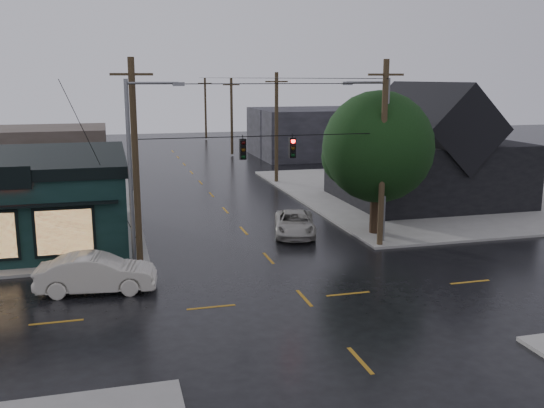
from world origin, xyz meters
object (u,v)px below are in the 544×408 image
object	(u,v)px
suv_silver	(295,223)
sedan_cream	(97,273)
utility_pole_nw	(140,265)
corner_tree	(378,147)
utility_pole_ne	(379,247)

from	to	relation	value
suv_silver	sedan_cream	bearing A→B (deg)	-132.85
utility_pole_nw	suv_silver	bearing A→B (deg)	22.11
corner_tree	suv_silver	size ratio (longest dim) A/B	1.67
corner_tree	utility_pole_ne	bearing A→B (deg)	-109.05
corner_tree	sedan_cream	distance (m)	17.50
utility_pole_nw	sedan_cream	distance (m)	4.02
utility_pole_nw	sedan_cream	size ratio (longest dim) A/B	1.99
corner_tree	utility_pole_ne	size ratio (longest dim) A/B	0.82
utility_pole_nw	sedan_cream	world-z (taller)	utility_pole_nw
utility_pole_nw	sedan_cream	bearing A→B (deg)	-120.73
utility_pole_ne	sedan_cream	bearing A→B (deg)	-167.31
sedan_cream	corner_tree	bearing A→B (deg)	-62.93
utility_pole_nw	suv_silver	distance (m)	9.99
suv_silver	utility_pole_nw	bearing A→B (deg)	-143.13
sedan_cream	suv_silver	world-z (taller)	sedan_cream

